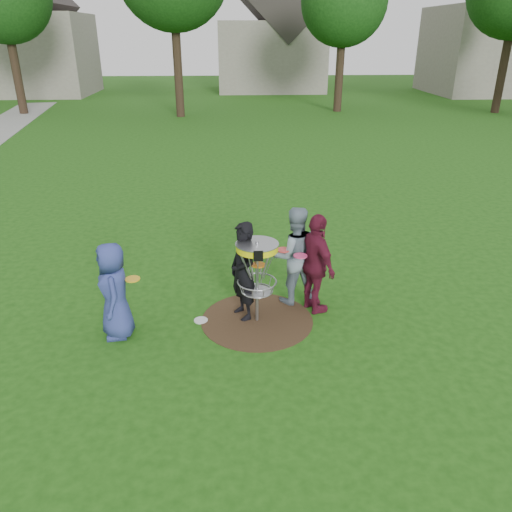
{
  "coord_description": "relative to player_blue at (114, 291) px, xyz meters",
  "views": [
    {
      "loc": [
        -0.39,
        -6.89,
        4.23
      ],
      "look_at": [
        0.0,
        0.3,
        1.0
      ],
      "focal_mm": 35.0,
      "sensor_mm": 36.0,
      "label": 1
    }
  ],
  "objects": [
    {
      "name": "ground",
      "position": [
        2.13,
        0.29,
        -0.75
      ],
      "size": [
        100.0,
        100.0,
        0.0
      ],
      "primitive_type": "plane",
      "color": "#19470F",
      "rests_on": "ground"
    },
    {
      "name": "dirt_patch",
      "position": [
        2.13,
        0.29,
        -0.75
      ],
      "size": [
        1.8,
        1.8,
        0.01
      ],
      "primitive_type": "cylinder",
      "color": "#47331E",
      "rests_on": "ground"
    },
    {
      "name": "player_blue",
      "position": [
        0.0,
        0.0,
        0.0
      ],
      "size": [
        0.61,
        0.81,
        1.5
      ],
      "primitive_type": "imported",
      "rotation": [
        0.0,
        0.0,
        -1.37
      ],
      "color": "navy",
      "rests_on": "ground"
    },
    {
      "name": "player_black",
      "position": [
        1.92,
        0.44,
        0.06
      ],
      "size": [
        0.6,
        0.7,
        1.62
      ],
      "primitive_type": "imported",
      "rotation": [
        0.0,
        0.0,
        -1.13
      ],
      "color": "black",
      "rests_on": "ground"
    },
    {
      "name": "player_grey",
      "position": [
        2.78,
        0.92,
        0.09
      ],
      "size": [
        0.9,
        0.74,
        1.69
      ],
      "primitive_type": "imported",
      "rotation": [
        0.0,
        0.0,
        3.27
      ],
      "color": "gray",
      "rests_on": "ground"
    },
    {
      "name": "player_maroon",
      "position": [
        3.09,
        0.57,
        0.09
      ],
      "size": [
        0.76,
        1.07,
        1.68
      ],
      "primitive_type": "imported",
      "rotation": [
        0.0,
        0.0,
        1.97
      ],
      "color": "maroon",
      "rests_on": "ground"
    },
    {
      "name": "disc_on_grass",
      "position": [
        1.22,
        0.32,
        -0.74
      ],
      "size": [
        0.22,
        0.22,
        0.02
      ],
      "primitive_type": "cylinder",
      "color": "silver",
      "rests_on": "ground"
    },
    {
      "name": "disc_golf_basket",
      "position": [
        2.13,
        0.29,
        0.27
      ],
      "size": [
        0.66,
        0.67,
        1.38
      ],
      "color": "#9EA0A5",
      "rests_on": "ground"
    },
    {
      "name": "held_discs",
      "position": [
        1.95,
        0.38,
        0.24
      ],
      "size": [
        2.76,
        0.9,
        0.13
      ],
      "color": "gold",
      "rests_on": "ground"
    },
    {
      "name": "house_row",
      "position": [
        6.9,
        33.36,
        3.39
      ],
      "size": [
        44.5,
        10.65,
        11.62
      ],
      "color": "gray",
      "rests_on": "ground"
    }
  ]
}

